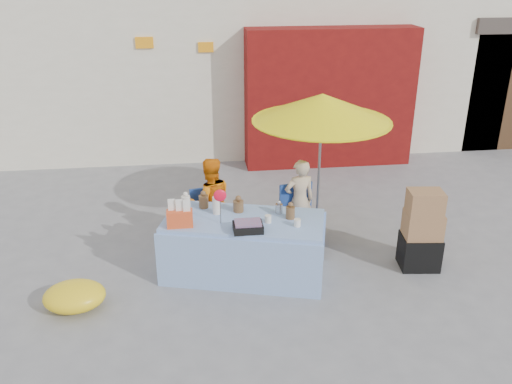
{
  "coord_description": "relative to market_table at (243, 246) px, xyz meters",
  "views": [
    {
      "loc": [
        -0.46,
        -5.69,
        3.74
      ],
      "look_at": [
        0.34,
        0.6,
        1.0
      ],
      "focal_mm": 38.0,
      "sensor_mm": 36.0,
      "label": 1
    }
  ],
  "objects": [
    {
      "name": "umbrella",
      "position": [
        1.18,
        0.96,
        1.49
      ],
      "size": [
        1.9,
        1.9,
        2.09
      ],
      "color": "gray",
      "rests_on": "ground"
    },
    {
      "name": "vendor_beige",
      "position": [
        0.88,
        0.81,
        0.21
      ],
      "size": [
        0.49,
        0.37,
        1.22
      ],
      "primitive_type": "imported",
      "rotation": [
        0.0,
        0.0,
        3.33
      ],
      "color": "#C9B08E",
      "rests_on": "ground"
    },
    {
      "name": "box_stack",
      "position": [
        2.3,
        -0.13,
        0.1
      ],
      "size": [
        0.53,
        0.45,
        1.09
      ],
      "rotation": [
        0.0,
        0.0,
        -0.12
      ],
      "color": "black",
      "rests_on": "ground"
    },
    {
      "name": "market_table",
      "position": [
        0.0,
        0.0,
        0.0
      ],
      "size": [
        2.19,
        1.45,
        1.22
      ],
      "rotation": [
        0.0,
        0.0,
        -0.27
      ],
      "color": "#8FACE5",
      "rests_on": "ground"
    },
    {
      "name": "ground",
      "position": [
        -0.14,
        -0.3,
        -0.4
      ],
      "size": [
        80.0,
        80.0,
        0.0
      ],
      "primitive_type": "plane",
      "color": "slate",
      "rests_on": "ground"
    },
    {
      "name": "chair_left",
      "position": [
        -0.37,
        0.68,
        -0.14
      ],
      "size": [
        0.56,
        0.55,
        0.85
      ],
      "rotation": [
        0.0,
        0.0,
        0.19
      ],
      "color": "navy",
      "rests_on": "ground"
    },
    {
      "name": "chair_right",
      "position": [
        0.88,
        0.68,
        -0.14
      ],
      "size": [
        0.56,
        0.55,
        0.85
      ],
      "rotation": [
        0.0,
        0.0,
        0.19
      ],
      "color": "navy",
      "rests_on": "ground"
    },
    {
      "name": "vendor_orange",
      "position": [
        -0.37,
        0.81,
        0.25
      ],
      "size": [
        0.71,
        0.6,
        1.3
      ],
      "primitive_type": "imported",
      "rotation": [
        0.0,
        0.0,
        3.33
      ],
      "color": "orange",
      "rests_on": "ground"
    },
    {
      "name": "tarp_bundle",
      "position": [
        -2.02,
        -0.52,
        -0.24
      ],
      "size": [
        0.79,
        0.67,
        0.32
      ],
      "primitive_type": "ellipsoid",
      "rotation": [
        0.0,
        0.0,
        -0.15
      ],
      "color": "yellow",
      "rests_on": "ground"
    }
  ]
}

